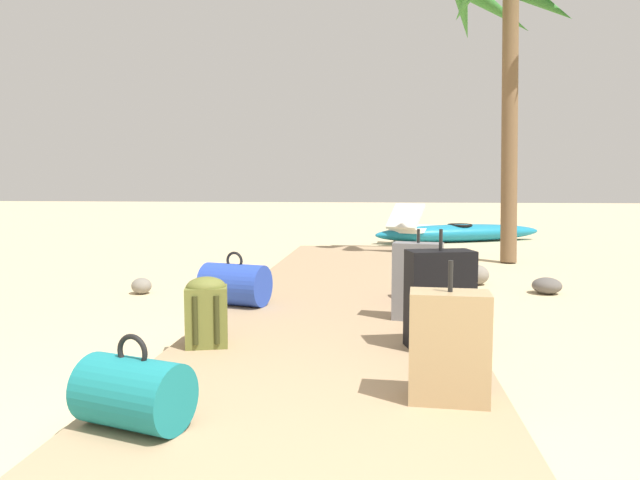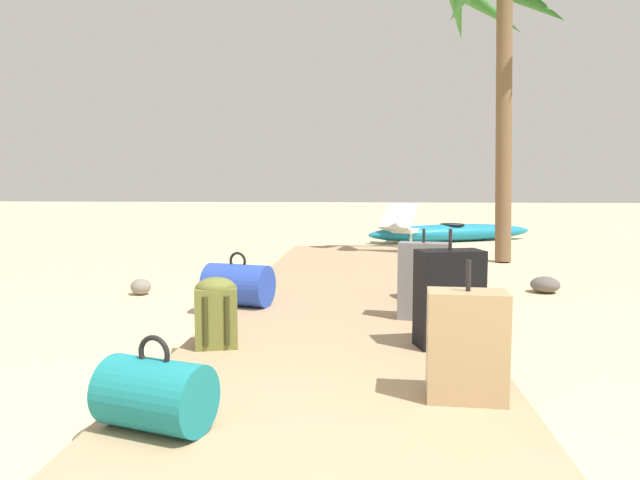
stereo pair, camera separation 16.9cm
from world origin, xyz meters
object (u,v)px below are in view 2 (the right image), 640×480
duffel_bag_teal (155,394)px  palm_tree_far_right (506,13)px  backpack_olive (216,310)px  lounge_chair (407,226)px  suitcase_black (449,298)px  suitcase_tan (467,346)px  duffel_bag_purple (434,278)px  kayak (452,233)px  duffel_bag_blue (238,285)px  suitcase_grey (423,281)px

duffel_bag_teal → palm_tree_far_right: size_ratio=0.12×
backpack_olive → lounge_chair: lounge_chair is taller
backpack_olive → lounge_chair: size_ratio=0.28×
duffel_bag_teal → suitcase_black: 2.09m
suitcase_tan → duffel_bag_purple: (0.14, 2.62, -0.08)m
palm_tree_far_right → kayak: 4.53m
duffel_bag_teal → suitcase_tan: bearing=18.3°
suitcase_tan → lounge_chair: bearing=88.0°
duffel_bag_purple → duffel_bag_blue: size_ratio=0.84×
backpack_olive → palm_tree_far_right: size_ratio=0.11×
suitcase_grey → lounge_chair: 6.97m
palm_tree_far_right → kayak: palm_tree_far_right is taller
kayak → palm_tree_far_right: bearing=-84.3°
duffel_bag_purple → kayak: bearing=80.4°
duffel_bag_teal → lounge_chair: (1.74, 9.21, 0.09)m
duffel_bag_teal → lounge_chair: 9.38m
duffel_bag_purple → duffel_bag_blue: 1.84m
duffel_bag_blue → lounge_chair: lounge_chair is taller
suitcase_tan → duffel_bag_blue: suitcase_tan is taller
suitcase_black → duffel_bag_blue: suitcase_black is taller
backpack_olive → duffel_bag_teal: (0.07, -1.33, -0.09)m
suitcase_grey → kayak: size_ratio=0.20×
palm_tree_far_right → suitcase_grey: bearing=-109.7°
backpack_olive → suitcase_grey: bearing=32.4°
backpack_olive → suitcase_grey: 1.72m
duffel_bag_purple → palm_tree_far_right: 5.01m
duffel_bag_teal → suitcase_black: suitcase_black is taller
duffel_bag_blue → lounge_chair: (1.95, 6.56, 0.06)m
backpack_olive → palm_tree_far_right: 6.88m
duffel_bag_teal → suitcase_tan: suitcase_tan is taller
palm_tree_far_right → lounge_chair: (-1.20, 2.65, -3.31)m
suitcase_tan → suitcase_black: suitcase_black is taller
duffel_bag_blue → lounge_chair: 6.84m
suitcase_grey → duffel_bag_purple: (0.19, 0.85, -0.11)m
backpack_olive → palm_tree_far_right: bearing=60.2°
suitcase_black → duffel_bag_teal: bearing=-135.5°
suitcase_tan → duffel_bag_teal: bearing=-161.7°
suitcase_grey → suitcase_tan: bearing=-88.4°
backpack_olive → suitcase_black: (1.55, 0.13, 0.08)m
backpack_olive → duffel_bag_teal: 1.33m
lounge_chair → kayak: bearing=15.3°
backpack_olive → suitcase_tan: bearing=-29.5°
suitcase_grey → duffel_bag_purple: suitcase_grey is taller
suitcase_grey → palm_tree_far_right: 5.62m
suitcase_tan → palm_tree_far_right: 7.07m
duffel_bag_purple → lounge_chair: bearing=88.5°
palm_tree_far_right → lounge_chair: palm_tree_far_right is taller
suitcase_grey → duffel_bag_purple: 0.88m
suitcase_tan → backpack_olive: bearing=150.5°
lounge_chair → backpack_olive: bearing=-102.9°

